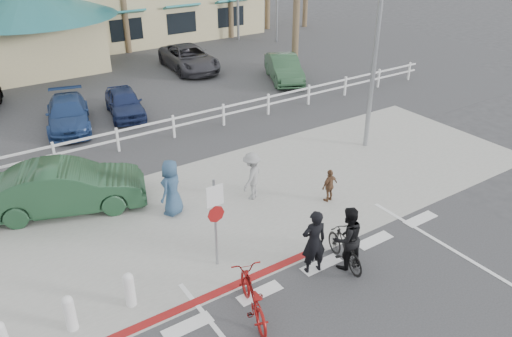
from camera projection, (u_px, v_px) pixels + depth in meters
ground at (336, 277)px, 12.96m from camera, size 140.00×140.00×0.00m
bike_path at (395, 324)px, 11.48m from camera, size 12.00×16.00×0.01m
sidewalk_plaza at (243, 202)px, 16.27m from camera, size 22.00×7.00×0.01m
cross_street at (188, 157)px, 19.22m from camera, size 40.00×5.00×0.01m
parking_lot at (106, 91)px, 26.23m from camera, size 50.00×16.00×0.01m
curb_red at (213, 295)px, 12.36m from camera, size 7.00×0.25×0.02m
rail_fence at (176, 126)px, 20.72m from camera, size 29.40×0.16×1.00m
sign_post at (215, 219)px, 12.78m from camera, size 0.50×0.10×2.90m
bollard_0 at (129, 289)px, 11.85m from camera, size 0.26×0.26×0.95m
bollard_1 at (70, 313)px, 11.15m from camera, size 0.26×0.26×0.95m
streetlight_0 at (377, 33)px, 18.15m from camera, size 0.60×2.00×9.00m
info_sign at (277, 1)px, 34.80m from camera, size 1.20×0.16×5.60m
bike_red at (252, 297)px, 11.53m from camera, size 1.30×2.17×1.08m
rider_red at (314, 242)px, 12.78m from camera, size 0.76×0.59×1.85m
bike_black at (345, 248)px, 13.23m from camera, size 0.82×1.77×1.02m
rider_black at (347, 238)px, 12.97m from camera, size 0.95×0.79×1.80m
pedestrian_a at (252, 176)px, 16.17m from camera, size 1.22×1.10×1.64m
pedestrian_child at (330, 185)px, 16.11m from camera, size 0.70×0.37×1.14m
pedestrian_b at (172, 188)px, 15.29m from camera, size 1.07×0.99×1.83m
car_white_sedan at (66, 188)px, 15.55m from camera, size 5.07×3.11×1.58m
lot_car_1 at (68, 114)px, 21.63m from camera, size 2.74×4.60×1.25m
lot_car_2 at (124, 102)px, 22.90m from camera, size 2.14×3.87×1.25m
lot_car_3 at (284, 68)px, 27.53m from camera, size 3.14×4.51×1.41m
lot_car_5 at (189, 58)px, 29.43m from camera, size 2.84×5.31×1.42m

